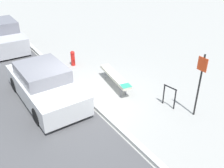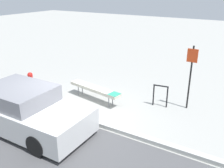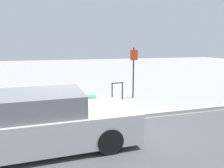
% 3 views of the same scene
% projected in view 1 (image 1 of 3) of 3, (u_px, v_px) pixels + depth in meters
% --- Properties ---
extents(ground_plane, '(60.00, 60.00, 0.00)m').
position_uv_depth(ground_plane, '(87.00, 100.00, 9.75)').
color(ground_plane, '#9E9E99').
extents(curb, '(60.00, 0.20, 0.13)m').
position_uv_depth(curb, '(87.00, 98.00, 9.71)').
color(curb, '#B7B7B2').
rests_on(curb, ground_plane).
extents(bench, '(2.38, 0.77, 0.54)m').
position_uv_depth(bench, '(115.00, 77.00, 10.45)').
color(bench, gray).
rests_on(bench, ground_plane).
extents(bike_rack, '(0.55, 0.13, 0.83)m').
position_uv_depth(bike_rack, '(169.00, 94.00, 9.12)').
color(bike_rack, black).
rests_on(bike_rack, ground_plane).
extents(sign_post, '(0.36, 0.08, 2.30)m').
position_uv_depth(sign_post, '(200.00, 80.00, 8.21)').
color(sign_post, black).
rests_on(sign_post, ground_plane).
extents(fire_hydrant, '(0.36, 0.22, 0.77)m').
position_uv_depth(fire_hydrant, '(73.00, 58.00, 12.37)').
color(fire_hydrant, red).
rests_on(fire_hydrant, ground_plane).
extents(parked_car_near, '(4.30, 1.87, 1.35)m').
position_uv_depth(parked_car_near, '(45.00, 84.00, 9.53)').
color(parked_car_near, black).
rests_on(parked_car_near, ground_plane).
extents(parked_car_far, '(4.34, 1.84, 1.58)m').
position_uv_depth(parked_car_far, '(3.00, 36.00, 14.43)').
color(parked_car_far, black).
rests_on(parked_car_far, ground_plane).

